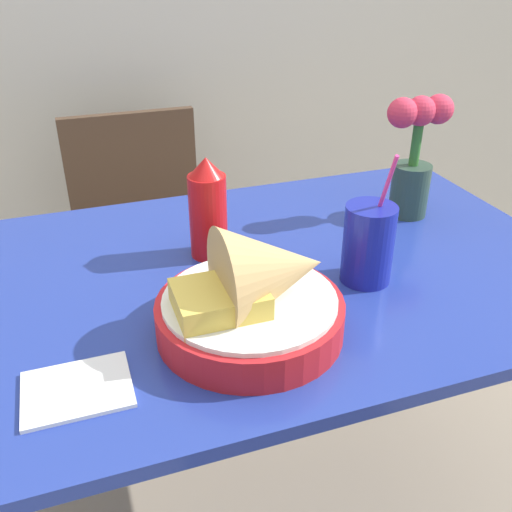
% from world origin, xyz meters
% --- Properties ---
extents(dining_table, '(1.15, 0.77, 0.76)m').
position_xyz_m(dining_table, '(0.00, 0.00, 0.65)').
color(dining_table, '#233893').
rests_on(dining_table, ground_plane).
extents(chair_far_window, '(0.40, 0.40, 0.85)m').
position_xyz_m(chair_far_window, '(-0.15, 0.75, 0.51)').
color(chair_far_window, '#473323').
rests_on(chair_far_window, ground_plane).
extents(food_basket, '(0.29, 0.29, 0.18)m').
position_xyz_m(food_basket, '(-0.10, -0.18, 0.83)').
color(food_basket, red).
rests_on(food_basket, dining_table).
extents(ketchup_bottle, '(0.07, 0.07, 0.20)m').
position_xyz_m(ketchup_bottle, '(-0.10, 0.09, 0.86)').
color(ketchup_bottle, red).
rests_on(ketchup_bottle, dining_table).
extents(drink_cup, '(0.09, 0.09, 0.24)m').
position_xyz_m(drink_cup, '(0.14, -0.10, 0.83)').
color(drink_cup, '#192399').
rests_on(drink_cup, dining_table).
extents(flower_vase, '(0.15, 0.08, 0.26)m').
position_xyz_m(flower_vase, '(0.36, 0.12, 0.90)').
color(flower_vase, '#2D4738').
rests_on(flower_vase, dining_table).
extents(napkin, '(0.15, 0.12, 0.01)m').
position_xyz_m(napkin, '(-0.37, -0.23, 0.76)').
color(napkin, white).
rests_on(napkin, dining_table).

